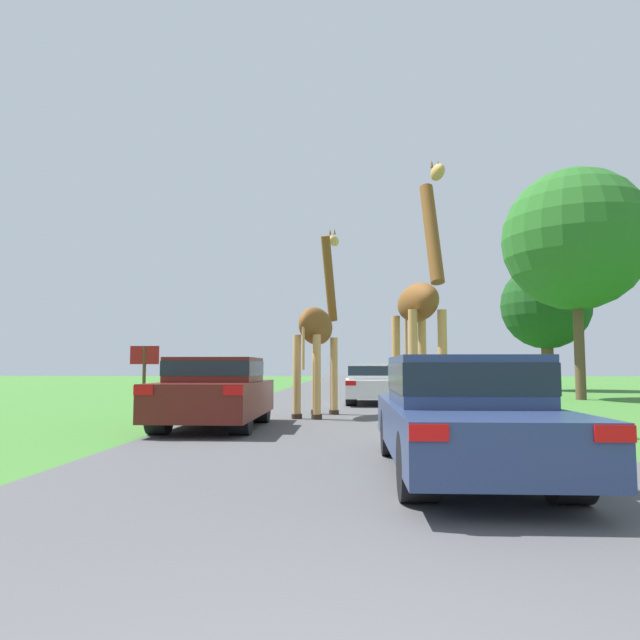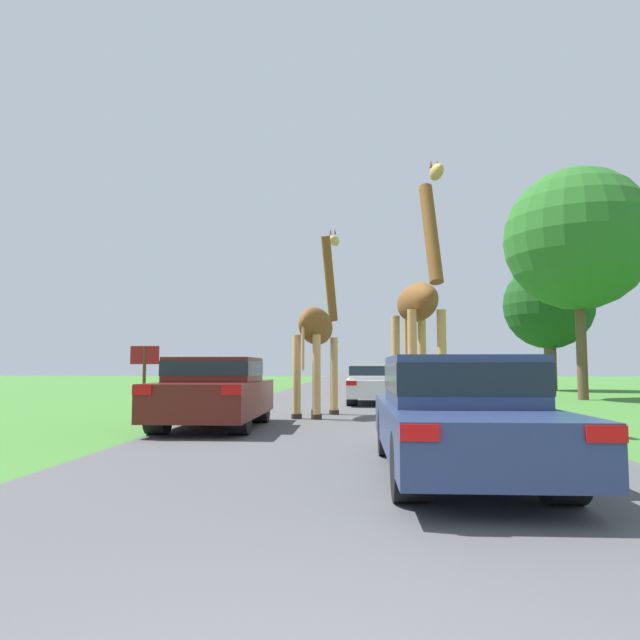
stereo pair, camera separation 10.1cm
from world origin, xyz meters
name	(u,v)px [view 2 (the right image)]	position (x,y,z in m)	size (l,w,h in m)	color
road	(352,390)	(0.00, 30.00, 0.00)	(7.50, 120.00, 0.00)	#4C4C4F
giraffe_near_road	(318,330)	(-0.87, 13.04, 2.21)	(1.17, 2.98, 5.19)	tan
giraffe_companion	(419,308)	(1.49, 11.01, 2.56)	(1.11, 3.05, 5.44)	tan
car_lead_maroon	(457,411)	(1.25, 5.17, 0.74)	(1.72, 4.67, 1.38)	navy
car_queue_right	(214,391)	(-2.84, 10.05, 0.76)	(1.91, 3.99, 1.45)	#561914
car_queue_left	(373,382)	(0.73, 18.22, 0.73)	(1.82, 4.20, 1.37)	silver
tree_centre_back	(577,239)	(8.88, 20.95, 6.27)	(5.61, 5.61, 9.09)	brown
tree_right_cluster	(549,306)	(10.65, 29.70, 4.59)	(4.76, 4.76, 7.00)	brown
sign_post	(144,368)	(-5.00, 11.86, 1.23)	(0.70, 0.08, 1.76)	#4C3823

